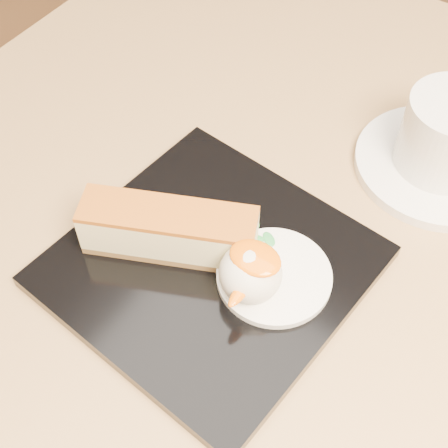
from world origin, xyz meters
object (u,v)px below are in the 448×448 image
Objects in this scene: table at (284,328)px; saucer at (437,165)px; dessert_plate at (210,266)px; ice_cream_scoop at (251,273)px; cheesecake at (169,230)px.

table is 5.33× the size of saucer.
dessert_plate is at bearing -117.98° from saucer.
ice_cream_scoop is (0.04, -0.00, 0.03)m from dessert_plate.
ice_cream_scoop is at bearing -93.10° from table.
dessert_plate is 0.05m from cheesecake.
dessert_plate is 1.47× the size of saucer.
saucer is (0.15, 0.21, -0.03)m from cheesecake.
cheesecake reaches higher than dessert_plate.
cheesecake is (-0.04, -0.00, 0.03)m from dessert_plate.
saucer is at bearing 32.04° from cheesecake.
dessert_plate reaches higher than saucer.
ice_cream_scoop reaches higher than cheesecake.
saucer is at bearing 62.02° from dessert_plate.
cheesecake is at bearing -171.87° from dessert_plate.
table is at bearing 86.90° from ice_cream_scoop.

